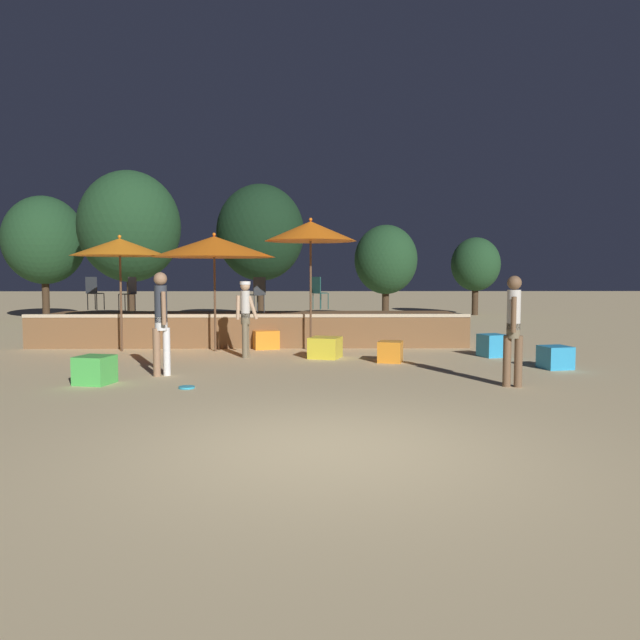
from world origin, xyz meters
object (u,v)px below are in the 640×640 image
(cube_seat_0, at_px, (390,352))
(background_tree_4, at_px, (476,265))
(patio_umbrella_1, at_px, (311,231))
(patio_umbrella_2, at_px, (214,247))
(bistro_chair_2, at_px, (130,290))
(bistro_chair_3, at_px, (318,290))
(cube_seat_4, at_px, (492,345))
(bistro_chair_0, at_px, (258,291))
(cube_seat_3, at_px, (555,357))
(background_tree_3, at_px, (44,240))
(background_tree_1, at_px, (260,233))
(background_tree_0, at_px, (386,260))
(person_0, at_px, (245,315))
(bistro_chair_1, at_px, (93,290))
(cube_seat_5, at_px, (265,339))
(person_1, at_px, (513,326))
(patio_umbrella_0, at_px, (120,247))
(cube_seat_1, at_px, (95,370))
(frisbee_disc, at_px, (187,387))
(cube_seat_2, at_px, (325,348))
(person_2, at_px, (161,318))
(background_tree_2, at_px, (130,227))

(cube_seat_0, distance_m, background_tree_4, 16.02)
(patio_umbrella_1, distance_m, patio_umbrella_2, 2.29)
(bistro_chair_2, xyz_separation_m, bistro_chair_3, (5.00, 0.71, 0.00))
(cube_seat_4, distance_m, bistro_chair_0, 5.86)
(bistro_chair_3, bearing_deg, cube_seat_3, 178.14)
(bistro_chair_2, bearing_deg, patio_umbrella_2, 5.25)
(background_tree_4, bearing_deg, background_tree_3, -171.63)
(background_tree_1, bearing_deg, background_tree_0, 15.99)
(bistro_chair_2, height_order, background_tree_1, background_tree_1)
(cube_seat_0, xyz_separation_m, person_0, (-3.07, 0.80, 0.71))
(bistro_chair_1, bearing_deg, background_tree_4, -120.50)
(cube_seat_5, bearing_deg, cube_seat_3, -29.84)
(background_tree_0, bearing_deg, bistro_chair_2, -132.63)
(cube_seat_0, height_order, person_1, person_1)
(cube_seat_0, bearing_deg, person_0, 165.35)
(cube_seat_5, distance_m, bistro_chair_2, 4.09)
(patio_umbrella_0, distance_m, background_tree_0, 12.78)
(cube_seat_1, distance_m, frisbee_disc, 1.68)
(cube_seat_0, relative_size, bistro_chair_1, 0.65)
(person_0, relative_size, person_1, 0.93)
(cube_seat_1, xyz_separation_m, bistro_chair_2, (-1.19, 6.25, 1.16))
(person_0, distance_m, bistro_chair_2, 4.51)
(cube_seat_1, height_order, person_1, person_1)
(cube_seat_5, bearing_deg, patio_umbrella_1, -19.96)
(cube_seat_2, relative_size, person_2, 0.43)
(bistro_chair_0, xyz_separation_m, background_tree_3, (-9.21, 9.24, 1.76))
(cube_seat_3, bearing_deg, background_tree_1, 119.17)
(background_tree_3, bearing_deg, cube_seat_0, -45.04)
(cube_seat_2, xyz_separation_m, background_tree_3, (-10.85, 11.52, 2.93))
(cube_seat_4, distance_m, background_tree_4, 14.53)
(background_tree_2, bearing_deg, cube_seat_2, -52.74)
(frisbee_disc, relative_size, background_tree_2, 0.05)
(background_tree_1, bearing_deg, background_tree_2, -162.73)
(cube_seat_0, height_order, cube_seat_3, cube_seat_3)
(cube_seat_1, bearing_deg, cube_seat_5, 63.05)
(bistro_chair_2, xyz_separation_m, background_tree_4, (12.13, 11.05, 0.85))
(cube_seat_0, relative_size, bistro_chair_0, 0.65)
(person_1, bearing_deg, person_2, 6.82)
(person_1, bearing_deg, bistro_chair_0, -33.62)
(cube_seat_1, xyz_separation_m, background_tree_1, (1.72, 13.34, 3.13))
(bistro_chair_1, bearing_deg, bistro_chair_0, -174.58)
(background_tree_0, bearing_deg, cube_seat_1, -114.21)
(person_1, xyz_separation_m, bistro_chair_1, (-9.14, 7.06, 0.40))
(patio_umbrella_1, distance_m, background_tree_2, 9.84)
(cube_seat_0, bearing_deg, bistro_chair_1, 150.80)
(person_2, bearing_deg, frisbee_disc, 90.04)
(cube_seat_1, distance_m, bistro_chair_1, 7.16)
(patio_umbrella_0, xyz_separation_m, background_tree_4, (11.81, 12.90, -0.20))
(cube_seat_0, bearing_deg, patio_umbrella_2, 153.96)
(patio_umbrella_2, height_order, background_tree_0, background_tree_0)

